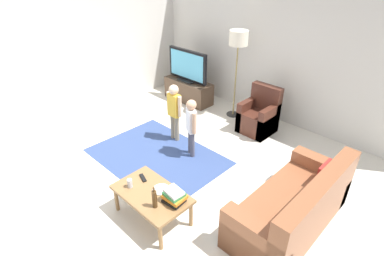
{
  "coord_description": "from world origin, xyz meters",
  "views": [
    {
      "loc": [
        2.89,
        -2.35,
        3.01
      ],
      "look_at": [
        0.0,
        0.6,
        0.65
      ],
      "focal_mm": 28.42,
      "sensor_mm": 36.0,
      "label": 1
    }
  ],
  "objects_px": {
    "couch": "(296,210)",
    "child_near_tv": "(174,108)",
    "coffee_table": "(152,196)",
    "plate": "(161,190)",
    "tv_stand": "(188,91)",
    "child_center": "(191,123)",
    "bottle": "(155,199)",
    "soda_can": "(130,183)",
    "armchair": "(259,117)",
    "floor_lamp": "(238,43)",
    "book_stack": "(174,196)",
    "tv_remote": "(143,178)",
    "tv": "(188,66)"
  },
  "relations": [
    {
      "from": "child_near_tv",
      "to": "child_center",
      "type": "height_order",
      "value": "child_near_tv"
    },
    {
      "from": "child_center",
      "to": "plate",
      "type": "relative_size",
      "value": 4.69
    },
    {
      "from": "book_stack",
      "to": "soda_can",
      "type": "height_order",
      "value": "book_stack"
    },
    {
      "from": "tv",
      "to": "child_near_tv",
      "type": "height_order",
      "value": "tv"
    },
    {
      "from": "tv_stand",
      "to": "book_stack",
      "type": "distance_m",
      "value": 3.86
    },
    {
      "from": "couch",
      "to": "tv_remote",
      "type": "distance_m",
      "value": 1.99
    },
    {
      "from": "armchair",
      "to": "child_near_tv",
      "type": "distance_m",
      "value": 1.68
    },
    {
      "from": "couch",
      "to": "child_near_tv",
      "type": "xyz_separation_m",
      "value": [
        -2.63,
        0.4,
        0.36
      ]
    },
    {
      "from": "soda_can",
      "to": "floor_lamp",
      "type": "bearing_deg",
      "value": 103.83
    },
    {
      "from": "tv",
      "to": "soda_can",
      "type": "bearing_deg",
      "value": -56.58
    },
    {
      "from": "couch",
      "to": "child_center",
      "type": "bearing_deg",
      "value": 173.2
    },
    {
      "from": "book_stack",
      "to": "child_center",
      "type": "bearing_deg",
      "value": 127.19
    },
    {
      "from": "tv_stand",
      "to": "plate",
      "type": "height_order",
      "value": "tv_stand"
    },
    {
      "from": "floor_lamp",
      "to": "book_stack",
      "type": "height_order",
      "value": "floor_lamp"
    },
    {
      "from": "tv_remote",
      "to": "floor_lamp",
      "type": "bearing_deg",
      "value": 123.66
    },
    {
      "from": "floor_lamp",
      "to": "couch",
      "type": "bearing_deg",
      "value": -38.37
    },
    {
      "from": "coffee_table",
      "to": "child_center",
      "type": "bearing_deg",
      "value": 115.43
    },
    {
      "from": "tv_stand",
      "to": "book_stack",
      "type": "height_order",
      "value": "book_stack"
    },
    {
      "from": "couch",
      "to": "bottle",
      "type": "distance_m",
      "value": 1.74
    },
    {
      "from": "armchair",
      "to": "floor_lamp",
      "type": "xyz_separation_m",
      "value": [
        -0.77,
        0.19,
        1.25
      ]
    },
    {
      "from": "child_near_tv",
      "to": "coffee_table",
      "type": "relative_size",
      "value": 1.08
    },
    {
      "from": "coffee_table",
      "to": "tv_remote",
      "type": "xyz_separation_m",
      "value": [
        -0.3,
        0.1,
        0.06
      ]
    },
    {
      "from": "tv_stand",
      "to": "armchair",
      "type": "bearing_deg",
      "value": -1.14
    },
    {
      "from": "plate",
      "to": "tv_remote",
      "type": "bearing_deg",
      "value": -176.73
    },
    {
      "from": "tv_stand",
      "to": "coffee_table",
      "type": "height_order",
      "value": "tv_stand"
    },
    {
      "from": "tv_stand",
      "to": "armchair",
      "type": "xyz_separation_m",
      "value": [
        1.98,
        -0.04,
        0.05
      ]
    },
    {
      "from": "tv",
      "to": "floor_lamp",
      "type": "distance_m",
      "value": 1.41
    },
    {
      "from": "floor_lamp",
      "to": "child_near_tv",
      "type": "xyz_separation_m",
      "value": [
        -0.17,
        -1.55,
        -0.89
      ]
    },
    {
      "from": "couch",
      "to": "tv_stand",
      "type": "bearing_deg",
      "value": 153.94
    },
    {
      "from": "tv",
      "to": "book_stack",
      "type": "height_order",
      "value": "tv"
    },
    {
      "from": "armchair",
      "to": "soda_can",
      "type": "height_order",
      "value": "armchair"
    },
    {
      "from": "armchair",
      "to": "child_near_tv",
      "type": "relative_size",
      "value": 0.83
    },
    {
      "from": "tv",
      "to": "coffee_table",
      "type": "xyz_separation_m",
      "value": [
        2.28,
        -2.92,
        -0.48
      ]
    },
    {
      "from": "child_center",
      "to": "coffee_table",
      "type": "xyz_separation_m",
      "value": [
        0.66,
        -1.38,
        -0.25
      ]
    },
    {
      "from": "bottle",
      "to": "tv_stand",
      "type": "bearing_deg",
      "value": 129.31
    },
    {
      "from": "child_near_tv",
      "to": "tv_remote",
      "type": "height_order",
      "value": "child_near_tv"
    },
    {
      "from": "floor_lamp",
      "to": "child_near_tv",
      "type": "height_order",
      "value": "floor_lamp"
    },
    {
      "from": "floor_lamp",
      "to": "child_center",
      "type": "relative_size",
      "value": 1.72
    },
    {
      "from": "coffee_table",
      "to": "plate",
      "type": "height_order",
      "value": "plate"
    },
    {
      "from": "tv_stand",
      "to": "armchair",
      "type": "relative_size",
      "value": 1.33
    },
    {
      "from": "armchair",
      "to": "bottle",
      "type": "height_order",
      "value": "armchair"
    },
    {
      "from": "tv_stand",
      "to": "couch",
      "type": "height_order",
      "value": "couch"
    },
    {
      "from": "child_near_tv",
      "to": "soda_can",
      "type": "height_order",
      "value": "child_near_tv"
    },
    {
      "from": "tv_stand",
      "to": "child_center",
      "type": "relative_size",
      "value": 1.16
    },
    {
      "from": "tv_stand",
      "to": "soda_can",
      "type": "relative_size",
      "value": 10.0
    },
    {
      "from": "floor_lamp",
      "to": "book_stack",
      "type": "relative_size",
      "value": 6.47
    },
    {
      "from": "floor_lamp",
      "to": "bottle",
      "type": "relative_size",
      "value": 6.09
    },
    {
      "from": "tv_stand",
      "to": "plate",
      "type": "bearing_deg",
      "value": -50.36
    },
    {
      "from": "soda_can",
      "to": "plate",
      "type": "relative_size",
      "value": 0.55
    },
    {
      "from": "floor_lamp",
      "to": "book_stack",
      "type": "xyz_separation_m",
      "value": [
        1.39,
        -2.99,
        -1.04
      ]
    }
  ]
}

